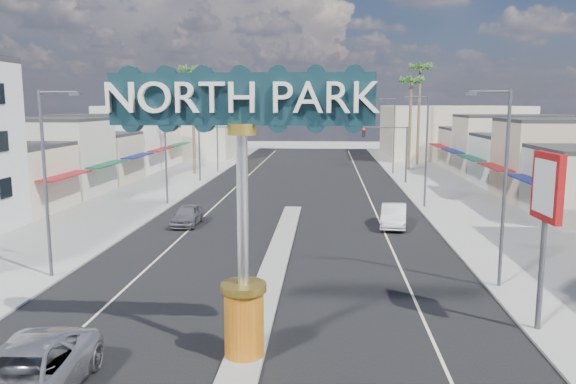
# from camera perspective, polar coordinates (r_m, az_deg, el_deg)

# --- Properties ---
(ground) EXTENTS (160.00, 160.00, 0.00)m
(ground) POSITION_cam_1_polar(r_m,az_deg,el_deg) (46.19, 0.60, -1.47)
(ground) COLOR gray
(ground) RESTS_ON ground
(road) EXTENTS (20.00, 120.00, 0.01)m
(road) POSITION_cam_1_polar(r_m,az_deg,el_deg) (46.19, 0.60, -1.46)
(road) COLOR black
(road) RESTS_ON ground
(median_island) EXTENTS (1.30, 30.00, 0.16)m
(median_island) POSITION_cam_1_polar(r_m,az_deg,el_deg) (30.61, -1.16, -6.75)
(median_island) COLOR gray
(median_island) RESTS_ON ground
(sidewalk_left) EXTENTS (8.00, 120.00, 0.12)m
(sidewalk_left) POSITION_cam_1_polar(r_m,az_deg,el_deg) (49.02, -15.97, -1.14)
(sidewalk_left) COLOR gray
(sidewalk_left) RESTS_ON ground
(sidewalk_right) EXTENTS (8.00, 120.00, 0.12)m
(sidewalk_right) POSITION_cam_1_polar(r_m,az_deg,el_deg) (47.48, 17.72, -1.54)
(sidewalk_right) COLOR gray
(sidewalk_right) RESTS_ON ground
(storefront_row_left) EXTENTS (12.00, 42.00, 6.00)m
(storefront_row_left) POSITION_cam_1_polar(r_m,az_deg,el_deg) (64.37, -20.57, 3.62)
(storefront_row_left) COLOR beige
(storefront_row_left) RESTS_ON ground
(storefront_row_right) EXTENTS (12.00, 42.00, 6.00)m
(storefront_row_right) POSITION_cam_1_polar(r_m,az_deg,el_deg) (62.37, 23.99, 3.26)
(storefront_row_right) COLOR #B7B29E
(storefront_row_right) RESTS_ON ground
(backdrop_far_left) EXTENTS (20.00, 20.00, 8.00)m
(backdrop_far_left) POSITION_cam_1_polar(r_m,az_deg,el_deg) (93.75, -11.37, 6.13)
(backdrop_far_left) COLOR #B7B29E
(backdrop_far_left) RESTS_ON ground
(backdrop_far_right) EXTENTS (20.00, 20.00, 8.00)m
(backdrop_far_right) POSITION_cam_1_polar(r_m,az_deg,el_deg) (92.50, 16.11, 5.92)
(backdrop_far_right) COLOR beige
(backdrop_far_right) RESTS_ON ground
(gateway_sign) EXTENTS (8.20, 1.50, 9.15)m
(gateway_sign) POSITION_cam_1_polar(r_m,az_deg,el_deg) (17.70, -4.68, 0.99)
(gateway_sign) COLOR #C04C0E
(gateway_sign) RESTS_ON median_island
(traffic_signal_left) EXTENTS (5.09, 0.45, 6.00)m
(traffic_signal_left) POSITION_cam_1_polar(r_m,az_deg,el_deg) (60.65, -7.34, 5.03)
(traffic_signal_left) COLOR #47474C
(traffic_signal_left) RESTS_ON ground
(traffic_signal_right) EXTENTS (5.09, 0.45, 6.00)m
(traffic_signal_right) POSITION_cam_1_polar(r_m,az_deg,el_deg) (59.84, 10.25, 4.91)
(traffic_signal_right) COLOR #47474C
(traffic_signal_right) RESTS_ON ground
(streetlight_l_near) EXTENTS (2.03, 0.22, 9.00)m
(streetlight_l_near) POSITION_cam_1_polar(r_m,az_deg,el_deg) (28.71, -23.18, 1.63)
(streetlight_l_near) COLOR #47474C
(streetlight_l_near) RESTS_ON ground
(streetlight_l_mid) EXTENTS (2.03, 0.22, 9.00)m
(streetlight_l_mid) POSITION_cam_1_polar(r_m,az_deg,el_deg) (47.31, -12.15, 4.77)
(streetlight_l_mid) COLOR #47474C
(streetlight_l_mid) RESTS_ON ground
(streetlight_l_far) EXTENTS (2.03, 0.22, 9.00)m
(streetlight_l_far) POSITION_cam_1_polar(r_m,az_deg,el_deg) (68.69, -7.08, 6.15)
(streetlight_l_far) COLOR #47474C
(streetlight_l_far) RESTS_ON ground
(streetlight_r_near) EXTENTS (2.03, 0.22, 9.00)m
(streetlight_r_near) POSITION_cam_1_polar(r_m,az_deg,el_deg) (26.73, 20.87, 1.27)
(streetlight_r_near) COLOR #47474C
(streetlight_r_near) RESTS_ON ground
(streetlight_r_mid) EXTENTS (2.03, 0.22, 9.00)m
(streetlight_r_mid) POSITION_cam_1_polar(r_m,az_deg,el_deg) (46.13, 13.70, 4.61)
(streetlight_r_mid) COLOR #47474C
(streetlight_r_mid) RESTS_ON ground
(streetlight_r_far) EXTENTS (2.03, 0.22, 9.00)m
(streetlight_r_far) POSITION_cam_1_polar(r_m,az_deg,el_deg) (67.88, 10.59, 6.04)
(streetlight_r_far) COLOR #47474C
(streetlight_r_far) RESTS_ON ground
(palm_left_far) EXTENTS (2.60, 2.60, 13.10)m
(palm_left_far) POSITION_cam_1_polar(r_m,az_deg,el_deg) (67.27, -9.70, 11.52)
(palm_left_far) COLOR brown
(palm_left_far) RESTS_ON ground
(palm_right_mid) EXTENTS (2.60, 2.60, 12.10)m
(palm_right_mid) POSITION_cam_1_polar(r_m,az_deg,el_deg) (72.13, 12.41, 10.55)
(palm_right_mid) COLOR brown
(palm_right_mid) RESTS_ON ground
(palm_right_far) EXTENTS (2.60, 2.60, 14.10)m
(palm_right_far) POSITION_cam_1_polar(r_m,az_deg,el_deg) (78.43, 13.28, 11.68)
(palm_right_far) COLOR brown
(palm_right_far) RESTS_ON ground
(suv_left) EXTENTS (3.10, 6.18, 1.68)m
(suv_left) POSITION_cam_1_polar(r_m,az_deg,el_deg) (17.99, -25.40, -16.71)
(suv_left) COLOR #B2B1B6
(suv_left) RESTS_ON ground
(car_parked_left) EXTENTS (1.72, 4.16, 1.41)m
(car_parked_left) POSITION_cam_1_polar(r_m,az_deg,el_deg) (39.62, -10.18, -2.33)
(car_parked_left) COLOR slate
(car_parked_left) RESTS_ON ground
(car_parked_right) EXTENTS (2.27, 4.90, 1.56)m
(car_parked_right) POSITION_cam_1_polar(r_m,az_deg,el_deg) (39.13, 10.68, -2.38)
(car_parked_right) COLOR silver
(car_parked_right) RESTS_ON ground
(bank_pylon_sign) EXTENTS (0.40, 2.06, 6.55)m
(bank_pylon_sign) POSITION_cam_1_polar(r_m,az_deg,el_deg) (22.09, 24.79, -0.47)
(bank_pylon_sign) COLOR #47474C
(bank_pylon_sign) RESTS_ON sidewalk_right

